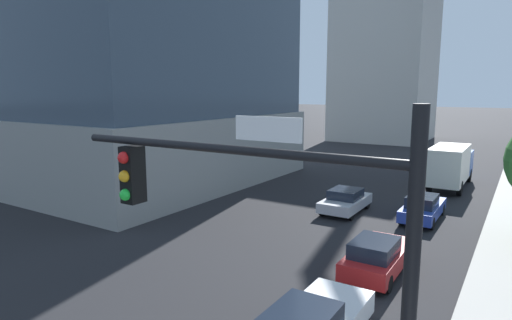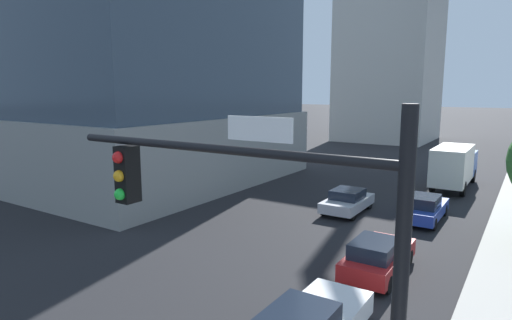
{
  "view_description": "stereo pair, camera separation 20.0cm",
  "coord_description": "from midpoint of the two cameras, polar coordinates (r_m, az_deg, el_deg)",
  "views": [
    {
      "loc": [
        7.07,
        -2.46,
        7.12
      ],
      "look_at": [
        -1.61,
        11.31,
        4.48
      ],
      "focal_mm": 30.27,
      "sensor_mm": 36.0,
      "label": 1
    },
    {
      "loc": [
        7.24,
        -2.35,
        7.12
      ],
      "look_at": [
        -1.61,
        11.31,
        4.48
      ],
      "focal_mm": 30.27,
      "sensor_mm": 36.0,
      "label": 2
    }
  ],
  "objects": [
    {
      "name": "car_silver",
      "position": [
        26.05,
        12.2,
        -5.3
      ],
      "size": [
        1.94,
        4.12,
        1.38
      ],
      "color": "#B7B7BC",
      "rests_on": "ground"
    },
    {
      "name": "traffic_light_pole",
      "position": [
        6.64,
        1.61,
        -11.63
      ],
      "size": [
        6.12,
        0.48,
        6.81
      ],
      "color": "black",
      "rests_on": "sidewalk"
    },
    {
      "name": "construction_building",
      "position": [
        66.07,
        17.48,
        14.44
      ],
      "size": [
        17.31,
        22.17,
        33.67
      ],
      "color": "#B2AFA8",
      "rests_on": "ground"
    },
    {
      "name": "car_red",
      "position": [
        17.8,
        16.09,
        -12.16
      ],
      "size": [
        1.8,
        4.38,
        1.52
      ],
      "color": "red",
      "rests_on": "ground"
    },
    {
      "name": "car_blue",
      "position": [
        25.62,
        21.63,
        -5.93
      ],
      "size": [
        1.73,
        4.54,
        1.46
      ],
      "color": "#233D9E",
      "rests_on": "ground"
    },
    {
      "name": "box_truck",
      "position": [
        34.58,
        24.86,
        -0.56
      ],
      "size": [
        2.25,
        7.7,
        3.16
      ],
      "color": "#1E4799",
      "rests_on": "ground"
    }
  ]
}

